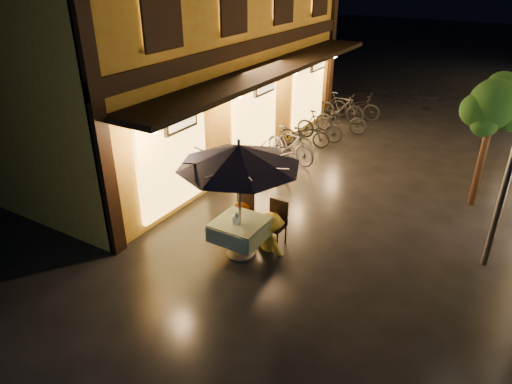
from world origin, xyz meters
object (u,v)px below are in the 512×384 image
Objects in this scene: table_lantern at (236,218)px; bicycle_0 at (270,161)px; cafe_table at (240,229)px; patio_umbrella at (239,156)px; person_orange at (240,203)px; person_yellow at (271,215)px.

bicycle_0 is at bearing 110.01° from table_lantern.
cafe_table is 3.84m from bicycle_0.
patio_umbrella is 1.54× the size of person_orange.
person_yellow is 0.90× the size of bicycle_0.
cafe_table is 0.65× the size of person_yellow.
person_yellow is at bearing 60.01° from table_lantern.
bicycle_0 is (-1.74, 3.05, -0.32)m from person_yellow.
patio_umbrella is 1.24m from table_lantern.
cafe_table is 0.72m from person_orange.
person_yellow is at bearing 179.45° from person_orange.
person_yellow is (0.38, 0.66, -0.15)m from table_lantern.
patio_umbrella reaches higher than bicycle_0.
person_yellow reaches higher than table_lantern.
patio_umbrella is 1.60× the size of person_yellow.
person_orange is 0.94× the size of bicycle_0.
patio_umbrella is at bearing 90.00° from table_lantern.
bicycle_0 is at bearing 110.66° from patio_umbrella.
bicycle_0 is (-0.98, 3.01, -0.35)m from person_orange.
person_yellow is at bearing -133.87° from bicycle_0.
table_lantern is 0.16× the size of person_yellow.
patio_umbrella is 1.53m from person_yellow.
table_lantern is 0.15× the size of bicycle_0.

